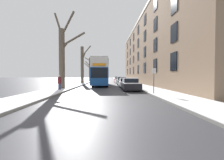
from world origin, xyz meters
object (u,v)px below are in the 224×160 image
bare_tree_left_3 (94,71)px  parked_car_0 (130,85)px  bare_tree_left_2 (90,68)px  parked_car_3 (120,80)px  bare_tree_left_0 (63,55)px  bare_tree_left_1 (82,64)px  parked_car_4 (118,80)px  double_decker_bus (101,71)px  street_sign_post (154,79)px  pedestrian_left_sidewalk (59,82)px  parked_car_1 (125,83)px  parked_car_2 (122,81)px

bare_tree_left_3 → parked_car_0: bare_tree_left_3 is taller
bare_tree_left_2 → parked_car_3: bare_tree_left_2 is taller
bare_tree_left_0 → bare_tree_left_1: bearing=89.8°
bare_tree_left_3 → parked_car_0: (7.86, -42.28, -2.85)m
parked_car_4 → double_decker_bus: bearing=-105.9°
bare_tree_left_3 → street_sign_post: bearing=-78.8°
bare_tree_left_2 → pedestrian_left_sidewalk: size_ratio=4.37×
parked_car_0 → parked_car_4: (-0.00, 21.69, 0.03)m
double_decker_bus → parked_car_1: (3.71, -3.62, -1.81)m
parked_car_1 → bare_tree_left_2: bearing=108.6°
bare_tree_left_3 → parked_car_0: 43.10m
parked_car_0 → pedestrian_left_sidewalk: size_ratio=2.33×
double_decker_bus → parked_car_2: (3.71, 1.75, -1.75)m
parked_car_0 → street_sign_post: bearing=-72.6°
bare_tree_left_0 → bare_tree_left_3: bearing=89.9°
double_decker_bus → parked_car_3: bearing=62.5°
pedestrian_left_sidewalk → parked_car_2: bearing=-87.8°
parked_car_1 → parked_car_2: (0.00, 5.37, 0.06)m
bare_tree_left_2 → parked_car_4: bare_tree_left_2 is taller
bare_tree_left_0 → double_decker_bus: bare_tree_left_0 is taller
parked_car_0 → parked_car_4: parked_car_4 is taller
bare_tree_left_0 → parked_car_0: bearing=-8.4°
bare_tree_left_1 → pedestrian_left_sidewalk: bearing=-89.7°
double_decker_bus → parked_car_4: double_decker_bus is taller
bare_tree_left_2 → street_sign_post: bare_tree_left_2 is taller
double_decker_bus → parked_car_1: size_ratio=2.72×
bare_tree_left_2 → pedestrian_left_sidewalk: 29.63m
parked_car_2 → pedestrian_left_sidewalk: size_ratio=2.63×
bare_tree_left_1 → parked_car_0: 17.23m
parked_car_0 → street_sign_post: size_ratio=1.75×
parked_car_1 → street_sign_post: (1.35, -9.40, 0.71)m
bare_tree_left_0 → street_sign_post: bare_tree_left_0 is taller
bare_tree_left_3 → bare_tree_left_1: bearing=-90.1°
pedestrian_left_sidewalk → street_sign_post: 10.01m
parked_car_1 → pedestrian_left_sidewalk: bearing=-145.2°
parked_car_1 → pedestrian_left_sidewalk: size_ratio=2.41×
bare_tree_left_3 → pedestrian_left_sidewalk: size_ratio=4.49×
parked_car_3 → bare_tree_left_1: bearing=-173.3°
double_decker_bus → parked_car_3: double_decker_bus is taller
parked_car_2 → parked_car_3: bearing=90.0°
bare_tree_left_2 → double_decker_bus: bare_tree_left_2 is taller
bare_tree_left_1 → parked_car_2: bare_tree_left_1 is taller
parked_car_1 → pedestrian_left_sidewalk: (-7.84, -5.46, 0.33)m
parked_car_3 → bare_tree_left_2: bearing=121.4°
bare_tree_left_3 → parked_car_3: 27.73m
bare_tree_left_2 → bare_tree_left_3: size_ratio=0.97×
street_sign_post → parked_car_4: bearing=93.0°
bare_tree_left_1 → pedestrian_left_sidewalk: bare_tree_left_1 is taller
parked_car_1 → parked_car_2: size_ratio=0.92×
parked_car_2 → bare_tree_left_1: bearing=150.6°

